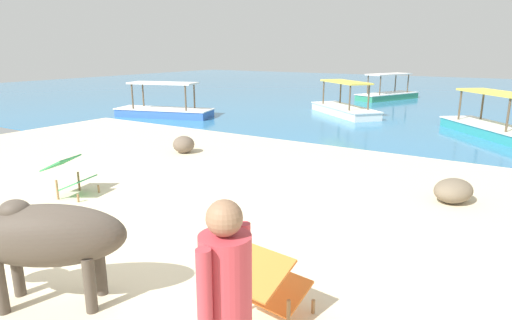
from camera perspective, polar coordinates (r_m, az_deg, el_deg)
The scene contains 12 objects.
sand_beach at distance 5.95m, azimuth -17.19°, elevation -10.88°, with size 18.00×14.00×0.04m, color beige.
water_surface at distance 25.87m, azimuth 23.17°, elevation 7.71°, with size 60.00×36.00×0.03m, color teal.
cow at distance 4.68m, azimuth -26.44°, elevation -8.99°, with size 1.82×1.41×1.09m.
deck_chair_near at distance 4.11m, azimuth 1.69°, elevation -15.92°, with size 0.62×0.83×0.68m.
deck_chair_far at distance 8.08m, azimuth -23.37°, elevation -1.67°, with size 0.87×0.70×0.68m.
person_standing at distance 2.79m, azimuth -3.98°, elevation -18.40°, with size 0.32×0.51×1.62m.
shore_rock_large at distance 10.69m, azimuth -9.51°, elevation 2.04°, with size 0.52×0.52×0.41m, color #6B5B4C.
shore_rock_medium at distance 7.85m, azimuth 24.56°, elevation -3.69°, with size 0.73×0.57×0.39m, color #756651.
boat_white at distance 17.28m, azimuth 11.54°, elevation 6.77°, with size 3.55×3.26×1.29m.
boat_green at distance 23.21m, azimuth 16.92°, elevation 8.33°, with size 2.47×3.83×1.29m.
boat_blue at distance 16.77m, azimuth -12.00°, elevation 6.52°, with size 3.85×2.15×1.29m.
boat_teal at distance 14.55m, azimuth 28.64°, elevation 3.91°, with size 3.27×3.54×1.29m.
Camera 1 is at (4.21, -3.40, 2.50)m, focal length 30.36 mm.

